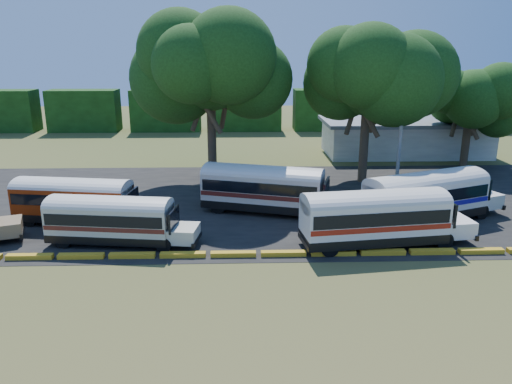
{
  "coord_description": "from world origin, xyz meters",
  "views": [
    {
      "loc": [
        -1.01,
        -26.52,
        12.06
      ],
      "look_at": [
        0.01,
        6.0,
        2.55
      ],
      "focal_mm": 35.0,
      "sensor_mm": 36.0,
      "label": 1
    }
  ],
  "objects_px": {
    "bus_white_red": "(378,215)",
    "tree_west": "(210,64)",
    "bus_cream_west": "(113,218)",
    "bus_red": "(76,198)"
  },
  "relations": [
    {
      "from": "bus_white_red",
      "to": "tree_west",
      "type": "height_order",
      "value": "tree_west"
    },
    {
      "from": "bus_white_red",
      "to": "bus_cream_west",
      "type": "bearing_deg",
      "value": 169.64
    },
    {
      "from": "bus_white_red",
      "to": "tree_west",
      "type": "xyz_separation_m",
      "value": [
        -11.04,
        15.81,
        8.54
      ]
    },
    {
      "from": "bus_red",
      "to": "bus_white_red",
      "type": "relative_size",
      "value": 0.91
    },
    {
      "from": "bus_red",
      "to": "bus_white_red",
      "type": "height_order",
      "value": "bus_white_red"
    },
    {
      "from": "bus_red",
      "to": "bus_white_red",
      "type": "bearing_deg",
      "value": -4.52
    },
    {
      "from": "bus_cream_west",
      "to": "bus_white_red",
      "type": "distance_m",
      "value": 16.49
    },
    {
      "from": "bus_red",
      "to": "bus_white_red",
      "type": "distance_m",
      "value": 20.55
    },
    {
      "from": "bus_red",
      "to": "bus_cream_west",
      "type": "distance_m",
      "value": 5.29
    },
    {
      "from": "bus_red",
      "to": "bus_cream_west",
      "type": "height_order",
      "value": "bus_red"
    }
  ]
}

